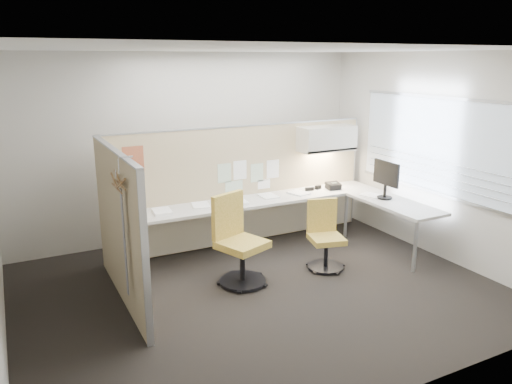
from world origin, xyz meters
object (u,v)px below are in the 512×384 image
desk (280,208)px  phone (333,186)px  chair_left (238,243)px  monitor (386,177)px  chair_right (325,237)px

desk → phone: (1.02, 0.12, 0.18)m
chair_left → phone: bearing=3.3°
monitor → chair_right: bearing=103.6°
desk → chair_left: bearing=-142.8°
chair_left → monitor: monitor is taller
chair_right → monitor: monitor is taller
desk → monitor: monitor is taller
desk → chair_right: (0.16, -0.92, -0.18)m
desk → monitor: (1.37, -0.66, 0.44)m
desk → monitor: 1.58m
monitor → phone: (-0.35, 0.78, -0.27)m
chair_right → desk: bearing=114.1°
monitor → phone: bearing=25.8°
desk → chair_left: chair_left is taller
chair_right → monitor: (1.21, 0.26, 0.63)m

